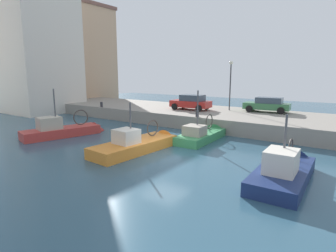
{
  "coord_description": "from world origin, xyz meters",
  "views": [
    {
      "loc": [
        -12.84,
        -9.31,
        4.78
      ],
      "look_at": [
        2.47,
        1.57,
        1.2
      ],
      "focal_mm": 29.3,
      "sensor_mm": 36.0,
      "label": 1
    }
  ],
  "objects_px": {
    "fishing_boat_red": "(66,134)",
    "mooring_bollard_mid": "(197,114)",
    "parked_car_red": "(191,102)",
    "mooring_bollard_north": "(102,105)",
    "fishing_boat_orange": "(140,148)",
    "fishing_boat_green": "(203,138)",
    "parked_car_green": "(267,105)",
    "quay_streetlamp": "(231,77)",
    "fishing_boat_navy": "(284,175)"
  },
  "relations": [
    {
      "from": "quay_streetlamp",
      "to": "fishing_boat_navy",
      "type": "bearing_deg",
      "value": -147.41
    },
    {
      "from": "parked_car_green",
      "to": "parked_car_red",
      "type": "relative_size",
      "value": 1.04
    },
    {
      "from": "fishing_boat_navy",
      "to": "fishing_boat_orange",
      "type": "bearing_deg",
      "value": 91.71
    },
    {
      "from": "quay_streetlamp",
      "to": "mooring_bollard_north",
      "type": "bearing_deg",
      "value": 114.33
    },
    {
      "from": "mooring_bollard_north",
      "to": "quay_streetlamp",
      "type": "height_order",
      "value": "quay_streetlamp"
    },
    {
      "from": "parked_car_red",
      "to": "quay_streetlamp",
      "type": "xyz_separation_m",
      "value": [
        1.89,
        -3.33,
        2.49
      ]
    },
    {
      "from": "fishing_boat_green",
      "to": "parked_car_green",
      "type": "distance_m",
      "value": 9.32
    },
    {
      "from": "mooring_bollard_north",
      "to": "quay_streetlamp",
      "type": "relative_size",
      "value": 0.11
    },
    {
      "from": "parked_car_red",
      "to": "parked_car_green",
      "type": "bearing_deg",
      "value": -69.07
    },
    {
      "from": "fishing_boat_navy",
      "to": "parked_car_green",
      "type": "bearing_deg",
      "value": 19.18
    },
    {
      "from": "parked_car_green",
      "to": "fishing_boat_orange",
      "type": "bearing_deg",
      "value": 164.12
    },
    {
      "from": "parked_car_green",
      "to": "mooring_bollard_mid",
      "type": "bearing_deg",
      "value": 147.9
    },
    {
      "from": "fishing_boat_red",
      "to": "quay_streetlamp",
      "type": "xyz_separation_m",
      "value": [
        13.39,
        -7.91,
        4.3
      ]
    },
    {
      "from": "fishing_boat_navy",
      "to": "mooring_bollard_north",
      "type": "height_order",
      "value": "fishing_boat_navy"
    },
    {
      "from": "fishing_boat_orange",
      "to": "fishing_boat_green",
      "type": "xyz_separation_m",
      "value": [
        4.94,
        -1.91,
        0.0
      ]
    },
    {
      "from": "fishing_boat_red",
      "to": "parked_car_red",
      "type": "distance_m",
      "value": 12.51
    },
    {
      "from": "parked_car_red",
      "to": "mooring_bollard_north",
      "type": "height_order",
      "value": "parked_car_red"
    },
    {
      "from": "parked_car_green",
      "to": "quay_streetlamp",
      "type": "xyz_separation_m",
      "value": [
        -0.72,
        3.5,
        2.53
      ]
    },
    {
      "from": "fishing_boat_green",
      "to": "parked_car_green",
      "type": "relative_size",
      "value": 1.36
    },
    {
      "from": "mooring_bollard_mid",
      "to": "mooring_bollard_north",
      "type": "distance_m",
      "value": 12.0
    },
    {
      "from": "mooring_bollard_mid",
      "to": "quay_streetlamp",
      "type": "height_order",
      "value": "quay_streetlamp"
    },
    {
      "from": "mooring_bollard_mid",
      "to": "fishing_boat_green",
      "type": "bearing_deg",
      "value": -142.25
    },
    {
      "from": "fishing_boat_red",
      "to": "quay_streetlamp",
      "type": "relative_size",
      "value": 1.39
    },
    {
      "from": "fishing_boat_navy",
      "to": "fishing_boat_green",
      "type": "xyz_separation_m",
      "value": [
        4.68,
        6.76,
        -0.03
      ]
    },
    {
      "from": "fishing_boat_red",
      "to": "mooring_bollard_mid",
      "type": "distance_m",
      "value": 10.8
    },
    {
      "from": "fishing_boat_green",
      "to": "parked_car_red",
      "type": "xyz_separation_m",
      "value": [
        6.31,
        4.8,
        1.86
      ]
    },
    {
      "from": "fishing_boat_orange",
      "to": "parked_car_green",
      "type": "distance_m",
      "value": 14.52
    },
    {
      "from": "fishing_boat_green",
      "to": "quay_streetlamp",
      "type": "relative_size",
      "value": 1.2
    },
    {
      "from": "fishing_boat_orange",
      "to": "parked_car_green",
      "type": "relative_size",
      "value": 1.6
    },
    {
      "from": "fishing_boat_navy",
      "to": "fishing_boat_green",
      "type": "bearing_deg",
      "value": 55.3
    },
    {
      "from": "parked_car_green",
      "to": "mooring_bollard_mid",
      "type": "height_order",
      "value": "parked_car_green"
    },
    {
      "from": "fishing_boat_navy",
      "to": "fishing_boat_green",
      "type": "distance_m",
      "value": 8.22
    },
    {
      "from": "fishing_boat_orange",
      "to": "parked_car_red",
      "type": "height_order",
      "value": "fishing_boat_orange"
    },
    {
      "from": "fishing_boat_orange",
      "to": "fishing_boat_navy",
      "type": "distance_m",
      "value": 8.67
    },
    {
      "from": "parked_car_red",
      "to": "mooring_bollard_north",
      "type": "distance_m",
      "value": 9.92
    },
    {
      "from": "fishing_boat_green",
      "to": "parked_car_red",
      "type": "distance_m",
      "value": 8.14
    },
    {
      "from": "fishing_boat_navy",
      "to": "parked_car_green",
      "type": "distance_m",
      "value": 14.51
    },
    {
      "from": "fishing_boat_red",
      "to": "parked_car_green",
      "type": "relative_size",
      "value": 1.57
    },
    {
      "from": "fishing_boat_red",
      "to": "fishing_boat_green",
      "type": "bearing_deg",
      "value": -61.05
    },
    {
      "from": "fishing_boat_orange",
      "to": "parked_car_green",
      "type": "bearing_deg",
      "value": -15.88
    },
    {
      "from": "fishing_boat_orange",
      "to": "fishing_boat_navy",
      "type": "bearing_deg",
      "value": -88.29
    },
    {
      "from": "fishing_boat_green",
      "to": "mooring_bollard_north",
      "type": "height_order",
      "value": "fishing_boat_green"
    },
    {
      "from": "fishing_boat_orange",
      "to": "mooring_bollard_north",
      "type": "height_order",
      "value": "fishing_boat_orange"
    },
    {
      "from": "parked_car_green",
      "to": "fishing_boat_red",
      "type": "bearing_deg",
      "value": 141.02
    },
    {
      "from": "fishing_boat_orange",
      "to": "fishing_boat_green",
      "type": "height_order",
      "value": "fishing_boat_green"
    },
    {
      "from": "mooring_bollard_mid",
      "to": "parked_car_red",
      "type": "bearing_deg",
      "value": 36.99
    },
    {
      "from": "fishing_boat_red",
      "to": "parked_car_green",
      "type": "bearing_deg",
      "value": -38.98
    },
    {
      "from": "fishing_boat_red",
      "to": "mooring_bollard_mid",
      "type": "relative_size",
      "value": 12.24
    },
    {
      "from": "fishing_boat_orange",
      "to": "parked_car_green",
      "type": "xyz_separation_m",
      "value": [
        13.86,
        -3.94,
        1.82
      ]
    },
    {
      "from": "parked_car_red",
      "to": "mooring_bollard_north",
      "type": "bearing_deg",
      "value": 112.31
    }
  ]
}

